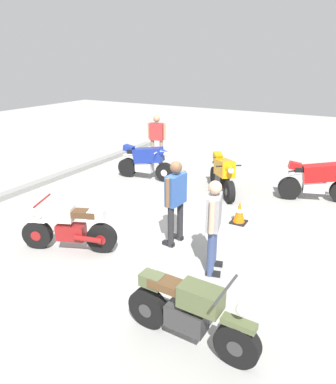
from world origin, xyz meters
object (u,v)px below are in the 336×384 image
(motorcycle_red_sportbike, at_px, (317,180))
(motorcycle_olive_vintage, at_px, (189,313))
(person_in_blue_shirt, at_px, (176,197))
(motorcycle_orange_sportbike, at_px, (223,174))
(traffic_cone, at_px, (239,213))
(motorcycle_cream_vintage, at_px, (69,228))
(person_in_gray_shirt, at_px, (214,221))
(person_in_red_shirt, at_px, (157,136))
(motorcycle_blue_sportbike, at_px, (146,161))

(motorcycle_red_sportbike, xyz_separation_m, motorcycle_olive_vintage, (-6.40, 0.69, -0.11))
(person_in_blue_shirt, bearing_deg, motorcycle_orange_sportbike, -81.50)
(motorcycle_red_sportbike, bearing_deg, traffic_cone, -137.86)
(person_in_blue_shirt, bearing_deg, motorcycle_red_sportbike, -113.88)
(motorcycle_cream_vintage, height_order, motorcycle_red_sportbike, motorcycle_red_sportbike)
(person_in_gray_shirt, xyz_separation_m, person_in_red_shirt, (5.67, 4.59, 0.01))
(motorcycle_orange_sportbike, bearing_deg, motorcycle_blue_sportbike, -128.76)
(motorcycle_blue_sportbike, distance_m, motorcycle_red_sportbike, 5.09)
(person_in_red_shirt, bearing_deg, person_in_gray_shirt, 25.32)
(motorcycle_red_sportbike, bearing_deg, motorcycle_cream_vintage, -145.07)
(motorcycle_blue_sportbike, xyz_separation_m, motorcycle_cream_vintage, (-4.60, -1.13, -0.11))
(motorcycle_red_sportbike, height_order, motorcycle_olive_vintage, motorcycle_red_sportbike)
(motorcycle_blue_sportbike, height_order, motorcycle_red_sportbike, same)
(person_in_red_shirt, distance_m, traffic_cone, 5.63)
(motorcycle_orange_sportbike, xyz_separation_m, traffic_cone, (-1.63, -1.06, -0.33))
(motorcycle_olive_vintage, bearing_deg, motorcycle_red_sportbike, 86.01)
(motorcycle_cream_vintage, xyz_separation_m, person_in_blue_shirt, (1.30, -1.72, 0.55))
(motorcycle_olive_vintage, height_order, person_in_blue_shirt, person_in_blue_shirt)
(motorcycle_red_sportbike, height_order, person_in_blue_shirt, person_in_blue_shirt)
(motorcycle_olive_vintage, xyz_separation_m, person_in_blue_shirt, (2.39, 1.50, 0.55))
(motorcycle_olive_vintage, relative_size, person_in_blue_shirt, 1.09)
(person_in_gray_shirt, bearing_deg, motorcycle_blue_sportbike, 120.61)
(motorcycle_olive_vintage, bearing_deg, motorcycle_cream_vintage, 163.34)
(motorcycle_olive_vintage, height_order, motorcycle_orange_sportbike, motorcycle_orange_sportbike)
(motorcycle_olive_vintage, bearing_deg, motorcycle_blue_sportbike, 129.48)
(motorcycle_olive_vintage, distance_m, traffic_cone, 4.06)
(motorcycle_red_sportbike, relative_size, motorcycle_olive_vintage, 0.98)
(person_in_gray_shirt, distance_m, person_in_red_shirt, 7.30)
(motorcycle_blue_sportbike, height_order, motorcycle_orange_sportbike, same)
(motorcycle_cream_vintage, relative_size, person_in_red_shirt, 1.07)
(motorcycle_cream_vintage, xyz_separation_m, motorcycle_olive_vintage, (-1.10, -3.22, 0.00))
(motorcycle_blue_sportbike, xyz_separation_m, person_in_blue_shirt, (-3.31, -2.85, 0.44))
(motorcycle_blue_sportbike, xyz_separation_m, motorcycle_red_sportbike, (0.70, -5.04, 0.00))
(motorcycle_red_sportbike, distance_m, motorcycle_olive_vintage, 6.44)
(motorcycle_olive_vintage, bearing_deg, motorcycle_orange_sportbike, 109.06)
(person_in_blue_shirt, bearing_deg, person_in_red_shirt, -50.60)
(motorcycle_cream_vintage, xyz_separation_m, motorcycle_red_sportbike, (5.31, -3.91, 0.11))
(motorcycle_olive_vintage, distance_m, person_in_red_shirt, 9.02)
(motorcycle_olive_vintage, xyz_separation_m, motorcycle_orange_sportbike, (5.63, 1.71, 0.11))
(motorcycle_orange_sportbike, height_order, person_in_blue_shirt, person_in_blue_shirt)
(traffic_cone, bearing_deg, person_in_red_shirt, 51.47)
(motorcycle_cream_vintage, bearing_deg, motorcycle_red_sportbike, -148.77)
(motorcycle_blue_sportbike, distance_m, person_in_blue_shirt, 4.39)
(traffic_cone, bearing_deg, motorcycle_cream_vintage, 138.52)
(motorcycle_cream_vintage, height_order, motorcycle_orange_sportbike, motorcycle_orange_sportbike)
(traffic_cone, bearing_deg, motorcycle_orange_sportbike, 33.06)
(motorcycle_blue_sportbike, bearing_deg, person_in_gray_shirt, -50.55)
(motorcycle_red_sportbike, distance_m, person_in_gray_shirt, 4.75)
(motorcycle_blue_sportbike, relative_size, traffic_cone, 3.70)
(person_in_blue_shirt, relative_size, traffic_cone, 3.37)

